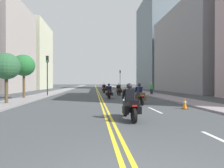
{
  "coord_description": "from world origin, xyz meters",
  "views": [
    {
      "loc": [
        -0.69,
        -2.52,
        1.68
      ],
      "look_at": [
        1.37,
        17.79,
        1.53
      ],
      "focal_mm": 28.5,
      "sensor_mm": 36.0,
      "label": 1
    }
  ],
  "objects_px": {
    "motorcycle_2": "(109,92)",
    "traffic_cone_1": "(141,93)",
    "motorcycle_1": "(140,96)",
    "motorcycle_4": "(104,89)",
    "traffic_light_far": "(120,76)",
    "motorcycle_0": "(130,105)",
    "traffic_cone_0": "(185,103)",
    "pedestrian_2": "(152,89)",
    "motorcycle_3": "(119,90)",
    "street_tree_0": "(6,66)",
    "street_tree_1": "(24,66)",
    "pedestrian_0": "(151,88)",
    "traffic_light_near": "(47,69)"
  },
  "relations": [
    {
      "from": "motorcycle_0",
      "to": "traffic_cone_0",
      "type": "bearing_deg",
      "value": 31.86
    },
    {
      "from": "motorcycle_1",
      "to": "street_tree_0",
      "type": "distance_m",
      "value": 10.47
    },
    {
      "from": "motorcycle_2",
      "to": "pedestrian_0",
      "type": "height_order",
      "value": "pedestrian_0"
    },
    {
      "from": "motorcycle_3",
      "to": "motorcycle_4",
      "type": "bearing_deg",
      "value": 102.78
    },
    {
      "from": "motorcycle_2",
      "to": "traffic_light_far",
      "type": "height_order",
      "value": "traffic_light_far"
    },
    {
      "from": "traffic_light_near",
      "to": "street_tree_0",
      "type": "distance_m",
      "value": 8.36
    },
    {
      "from": "motorcycle_3",
      "to": "traffic_light_near",
      "type": "relative_size",
      "value": 0.43
    },
    {
      "from": "motorcycle_2",
      "to": "pedestrian_2",
      "type": "xyz_separation_m",
      "value": [
        6.2,
        4.51,
        0.22
      ]
    },
    {
      "from": "traffic_cone_0",
      "to": "motorcycle_0",
      "type": "bearing_deg",
      "value": -145.12
    },
    {
      "from": "motorcycle_4",
      "to": "street_tree_1",
      "type": "distance_m",
      "value": 13.87
    },
    {
      "from": "motorcycle_2",
      "to": "traffic_cone_1",
      "type": "xyz_separation_m",
      "value": [
        4.32,
        2.91,
        -0.29
      ]
    },
    {
      "from": "traffic_light_far",
      "to": "pedestrian_2",
      "type": "distance_m",
      "value": 25.02
    },
    {
      "from": "motorcycle_0",
      "to": "traffic_cone_0",
      "type": "xyz_separation_m",
      "value": [
        4.16,
        2.9,
        -0.31
      ]
    },
    {
      "from": "motorcycle_1",
      "to": "motorcycle_4",
      "type": "height_order",
      "value": "motorcycle_1"
    },
    {
      "from": "traffic_cone_0",
      "to": "traffic_light_near",
      "type": "relative_size",
      "value": 0.14
    },
    {
      "from": "motorcycle_0",
      "to": "traffic_cone_1",
      "type": "height_order",
      "value": "motorcycle_0"
    },
    {
      "from": "traffic_light_near",
      "to": "street_tree_0",
      "type": "height_order",
      "value": "traffic_light_near"
    },
    {
      "from": "motorcycle_0",
      "to": "traffic_cone_1",
      "type": "distance_m",
      "value": 14.45
    },
    {
      "from": "pedestrian_0",
      "to": "pedestrian_2",
      "type": "relative_size",
      "value": 1.06
    },
    {
      "from": "motorcycle_1",
      "to": "motorcycle_2",
      "type": "bearing_deg",
      "value": 106.91
    },
    {
      "from": "motorcycle_3",
      "to": "pedestrian_2",
      "type": "relative_size",
      "value": 1.29
    },
    {
      "from": "motorcycle_0",
      "to": "pedestrian_2",
      "type": "height_order",
      "value": "pedestrian_2"
    },
    {
      "from": "traffic_cone_0",
      "to": "traffic_light_far",
      "type": "height_order",
      "value": "traffic_light_far"
    },
    {
      "from": "pedestrian_0",
      "to": "street_tree_1",
      "type": "bearing_deg",
      "value": 173.45
    },
    {
      "from": "motorcycle_1",
      "to": "traffic_light_far",
      "type": "bearing_deg",
      "value": 81.45
    },
    {
      "from": "traffic_light_far",
      "to": "pedestrian_2",
      "type": "bearing_deg",
      "value": -88.47
    },
    {
      "from": "street_tree_1",
      "to": "motorcycle_0",
      "type": "bearing_deg",
      "value": -52.03
    },
    {
      "from": "motorcycle_1",
      "to": "motorcycle_4",
      "type": "bearing_deg",
      "value": 93.84
    },
    {
      "from": "motorcycle_3",
      "to": "traffic_light_far",
      "type": "relative_size",
      "value": 0.42
    },
    {
      "from": "motorcycle_2",
      "to": "motorcycle_0",
      "type": "bearing_deg",
      "value": -90.29
    },
    {
      "from": "motorcycle_0",
      "to": "traffic_light_far",
      "type": "height_order",
      "value": "traffic_light_far"
    },
    {
      "from": "traffic_cone_0",
      "to": "pedestrian_0",
      "type": "relative_size",
      "value": 0.4
    },
    {
      "from": "traffic_light_far",
      "to": "street_tree_1",
      "type": "height_order",
      "value": "traffic_light_far"
    },
    {
      "from": "motorcycle_1",
      "to": "traffic_cone_0",
      "type": "height_order",
      "value": "motorcycle_1"
    },
    {
      "from": "motorcycle_1",
      "to": "pedestrian_0",
      "type": "bearing_deg",
      "value": 64.56
    },
    {
      "from": "motorcycle_1",
      "to": "motorcycle_0",
      "type": "bearing_deg",
      "value": -111.6
    },
    {
      "from": "street_tree_0",
      "to": "motorcycle_0",
      "type": "bearing_deg",
      "value": -37.91
    },
    {
      "from": "motorcycle_2",
      "to": "motorcycle_4",
      "type": "bearing_deg",
      "value": 89.06
    },
    {
      "from": "traffic_light_far",
      "to": "street_tree_1",
      "type": "bearing_deg",
      "value": -116.4
    },
    {
      "from": "motorcycle_0",
      "to": "traffic_light_near",
      "type": "distance_m",
      "value": 16.71
    },
    {
      "from": "traffic_light_far",
      "to": "traffic_light_near",
      "type": "bearing_deg",
      "value": -116.73
    },
    {
      "from": "traffic_light_near",
      "to": "street_tree_1",
      "type": "xyz_separation_m",
      "value": [
        -1.51,
        -3.41,
        0.03
      ]
    },
    {
      "from": "motorcycle_1",
      "to": "motorcycle_3",
      "type": "relative_size",
      "value": 0.98
    },
    {
      "from": "motorcycle_4",
      "to": "traffic_light_far",
      "type": "relative_size",
      "value": 0.44
    },
    {
      "from": "motorcycle_4",
      "to": "traffic_light_near",
      "type": "height_order",
      "value": "traffic_light_near"
    },
    {
      "from": "traffic_cone_1",
      "to": "pedestrian_2",
      "type": "relative_size",
      "value": 0.42
    },
    {
      "from": "pedestrian_0",
      "to": "traffic_light_near",
      "type": "bearing_deg",
      "value": 161.52
    },
    {
      "from": "traffic_cone_1",
      "to": "street_tree_1",
      "type": "xyz_separation_m",
      "value": [
        -13.14,
        -2.45,
        3.1
      ]
    },
    {
      "from": "traffic_cone_0",
      "to": "street_tree_1",
      "type": "relative_size",
      "value": 0.15
    },
    {
      "from": "traffic_cone_1",
      "to": "pedestrian_2",
      "type": "distance_m",
      "value": 2.52
    }
  ]
}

